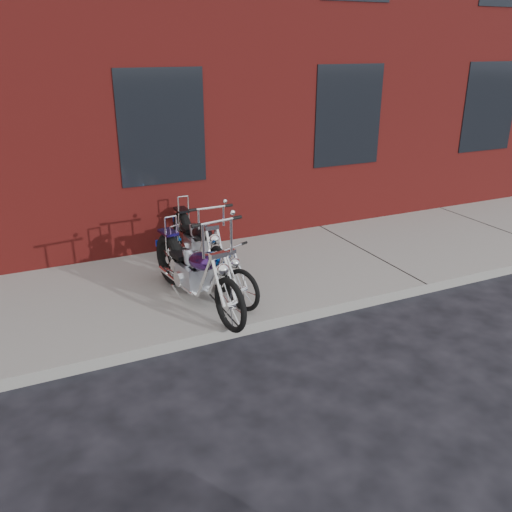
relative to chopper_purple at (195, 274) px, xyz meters
name	(u,v)px	position (x,y,z in m)	size (l,w,h in m)	color
ground	(239,337)	(0.26, -0.85, -0.58)	(120.00, 120.00, 0.00)	black
sidewalk	(199,286)	(0.26, 0.65, -0.51)	(22.00, 3.00, 0.15)	gray
building_brick	(95,16)	(0.26, 7.15, 3.42)	(22.00, 10.00, 8.00)	maroon
chopper_purple	(195,274)	(0.00, 0.00, 0.00)	(0.63, 2.40, 1.35)	black
chopper_blue	(203,270)	(0.19, 0.24, -0.07)	(0.87, 1.90, 0.88)	black
chopper_third	(198,244)	(0.43, 1.10, -0.02)	(0.57, 2.32, 1.18)	black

